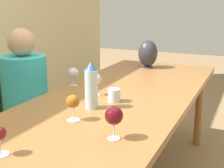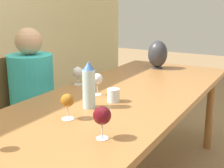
% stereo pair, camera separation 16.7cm
% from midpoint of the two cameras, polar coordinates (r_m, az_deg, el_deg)
% --- Properties ---
extents(dining_table, '(3.09, 0.92, 0.77)m').
position_cam_midpoint_polar(dining_table, '(1.79, -1.12, -6.76)').
color(dining_table, '#936033').
rests_on(dining_table, ground_plane).
extents(water_bottle, '(0.07, 0.07, 0.27)m').
position_cam_midpoint_polar(water_bottle, '(1.78, -1.59, -0.31)').
color(water_bottle, '#ADCCD6').
rests_on(water_bottle, dining_table).
extents(water_tumbler, '(0.08, 0.08, 0.08)m').
position_cam_midpoint_polar(water_tumbler, '(1.91, 2.77, -2.10)').
color(water_tumbler, silver).
rests_on(water_tumbler, dining_table).
extents(vase, '(0.18, 0.18, 0.26)m').
position_cam_midpoint_polar(vase, '(2.90, 9.99, 5.40)').
color(vase, '#2D2D33').
rests_on(vase, dining_table).
extents(wine_glass_1, '(0.08, 0.08, 0.15)m').
position_cam_midpoint_polar(wine_glass_1, '(1.38, 1.66, -5.91)').
color(wine_glass_1, silver).
rests_on(wine_glass_1, dining_table).
extents(wine_glass_2, '(0.07, 0.07, 0.14)m').
position_cam_midpoint_polar(wine_glass_2, '(1.62, -5.25, -3.18)').
color(wine_glass_2, silver).
rests_on(wine_glass_2, dining_table).
extents(wine_glass_3, '(0.07, 0.07, 0.15)m').
position_cam_midpoint_polar(wine_glass_3, '(2.03, -0.37, 0.84)').
color(wine_glass_3, silver).
rests_on(wine_glass_3, dining_table).
extents(wine_glass_4, '(0.08, 0.08, 0.13)m').
position_cam_midpoint_polar(wine_glass_4, '(2.30, -4.20, 2.08)').
color(wine_glass_4, silver).
rests_on(wine_glass_4, dining_table).
extents(chair_far, '(0.44, 0.44, 0.95)m').
position_cam_midpoint_polar(chair_far, '(2.59, -13.58, -5.06)').
color(chair_far, brown).
rests_on(chair_far, ground_plane).
extents(person_far, '(0.34, 0.34, 1.18)m').
position_cam_midpoint_polar(person_far, '(2.49, -12.26, -2.63)').
color(person_far, '#2D2D38').
rests_on(person_far, ground_plane).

